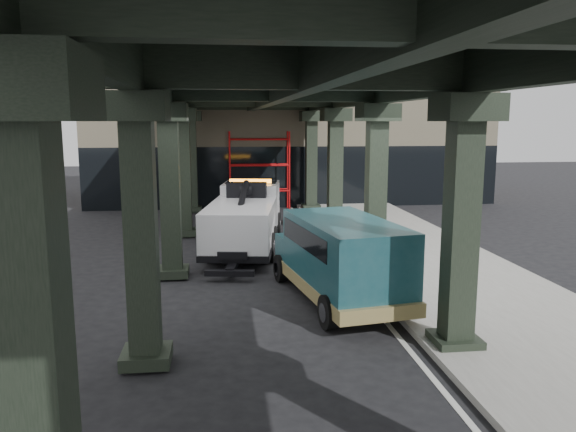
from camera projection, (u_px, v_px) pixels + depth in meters
ground at (298, 294)px, 14.79m from camera, size 90.00×90.00×0.00m
sidewalk at (434, 267)px, 17.27m from camera, size 5.00×40.00×0.15m
lane_stripe at (345, 272)px, 16.95m from camera, size 0.12×38.00×0.01m
viaduct at (275, 87)px, 15.79m from camera, size 7.40×32.00×6.40m
building at (286, 130)px, 33.94m from camera, size 22.00×10.00×8.00m
scaffolding at (259, 168)px, 28.78m from camera, size 3.08×0.88×4.00m
tow_truck at (246, 215)px, 19.98m from camera, size 3.12×7.65×2.44m
towed_van at (340, 257)px, 13.96m from camera, size 2.84×5.54×2.15m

